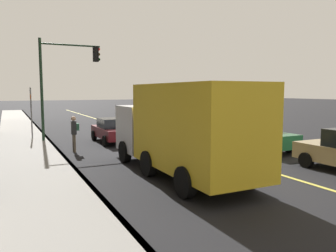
# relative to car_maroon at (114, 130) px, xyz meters

# --- Properties ---
(ground) EXTENTS (200.00, 200.00, 0.00)m
(ground) POSITION_rel_car_maroon_xyz_m (-3.88, -3.05, -0.72)
(ground) COLOR black
(sidewalk_slab) EXTENTS (80.00, 2.77, 0.15)m
(sidewalk_slab) POSITION_rel_car_maroon_xyz_m (-3.88, 4.75, -0.64)
(sidewalk_slab) COLOR gray
(sidewalk_slab) RESTS_ON ground
(curb_edge) EXTENTS (80.00, 0.16, 0.15)m
(curb_edge) POSITION_rel_car_maroon_xyz_m (-3.88, 3.44, -0.64)
(curb_edge) COLOR slate
(curb_edge) RESTS_ON ground
(lane_stripe_center) EXTENTS (80.00, 0.16, 0.01)m
(lane_stripe_center) POSITION_rel_car_maroon_xyz_m (-3.88, -3.05, -0.71)
(lane_stripe_center) COLOR #D8CC4C
(lane_stripe_center) RESTS_ON ground
(car_maroon) EXTENTS (3.90, 2.00, 1.41)m
(car_maroon) POSITION_rel_car_maroon_xyz_m (0.00, 0.00, 0.00)
(car_maroon) COLOR #591116
(car_maroon) RESTS_ON ground
(car_black) EXTENTS (4.56, 1.91, 1.50)m
(car_black) POSITION_rel_car_maroon_xyz_m (0.92, -6.06, 0.04)
(car_black) COLOR black
(car_black) RESTS_ON ground
(car_green) EXTENTS (4.59, 2.11, 1.48)m
(car_green) POSITION_rel_car_maroon_xyz_m (-5.40, -5.67, 0.06)
(car_green) COLOR #1E6038
(car_green) RESTS_ON ground
(truck_yellow) EXTENTS (7.58, 2.46, 3.21)m
(truck_yellow) POSITION_rel_car_maroon_xyz_m (-8.59, 0.16, 0.98)
(truck_yellow) COLOR silver
(truck_yellow) RESTS_ON ground
(pedestrian_with_backpack) EXTENTS (0.43, 0.38, 1.76)m
(pedestrian_with_backpack) POSITION_rel_car_maroon_xyz_m (-2.19, 2.68, 0.32)
(pedestrian_with_backpack) COLOR brown
(pedestrian_with_backpack) RESTS_ON ground
(traffic_light_mast) EXTENTS (0.28, 3.48, 5.93)m
(traffic_light_mast) POSITION_rel_car_maroon_xyz_m (1.47, 2.50, 3.31)
(traffic_light_mast) COLOR #1E3823
(traffic_light_mast) RESTS_ON ground
(street_sign_post) EXTENTS (0.60, 0.08, 3.19)m
(street_sign_post) POSITION_rel_car_maroon_xyz_m (2.91, 4.27, 1.15)
(street_sign_post) COLOR slate
(street_sign_post) RESTS_ON ground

